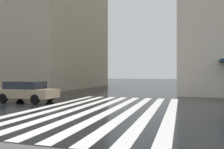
% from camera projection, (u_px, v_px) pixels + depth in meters
% --- Properties ---
extents(ground_plane, '(220.00, 220.00, 0.00)m').
position_uv_depth(ground_plane, '(40.00, 122.00, 8.82)').
color(ground_plane, black).
extents(zebra_crossing, '(13.00, 7.50, 0.01)m').
position_uv_depth(zebra_crossing, '(105.00, 109.00, 12.26)').
color(zebra_crossing, silver).
rests_on(zebra_crossing, ground_plane).
extents(haussmann_block_mid, '(18.94, 22.57, 21.47)m').
position_uv_depth(haussmann_block_mid, '(21.00, 20.00, 35.36)').
color(haussmann_block_mid, tan).
rests_on(haussmann_block_mid, ground_plane).
extents(car_champagne, '(1.85, 4.10, 1.41)m').
position_uv_depth(car_champagne, '(27.00, 91.00, 15.51)').
color(car_champagne, tan).
rests_on(car_champagne, ground_plane).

